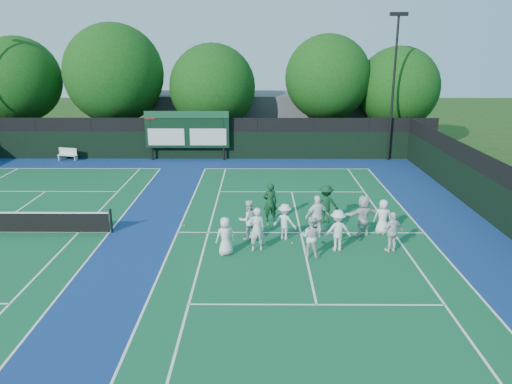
{
  "coord_description": "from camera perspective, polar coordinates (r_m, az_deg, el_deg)",
  "views": [
    {
      "loc": [
        -1.86,
        -19.72,
        8.02
      ],
      "look_at": [
        -2.0,
        3.0,
        1.3
      ],
      "focal_mm": 35.0,
      "sensor_mm": 36.0,
      "label": 1
    }
  ],
  "objects": [
    {
      "name": "player_back_4",
      "position": [
        22.56,
        14.29,
        -2.77
      ],
      "size": [
        0.83,
        0.6,
        1.56
      ],
      "primitive_type": "imported",
      "rotation": [
        0.0,
        0.0,
        2.99
      ],
      "color": "white",
      "rests_on": "ground"
    },
    {
      "name": "ground",
      "position": [
        21.37,
        5.35,
        -5.64
      ],
      "size": [
        120.0,
        120.0,
        0.0
      ],
      "primitive_type": "plane",
      "color": "#1D3C10",
      "rests_on": "ground"
    },
    {
      "name": "tennis_ball_4",
      "position": [
        23.14,
        1.35,
        -3.71
      ],
      "size": [
        0.07,
        0.07,
        0.07
      ],
      "primitive_type": "sphere",
      "color": "#CEE11A",
      "rests_on": "ground"
    },
    {
      "name": "tennis_ball_3",
      "position": [
        23.19,
        -8.2,
        -3.84
      ],
      "size": [
        0.07,
        0.07,
        0.07
      ],
      "primitive_type": "sphere",
      "color": "#CEE11A",
      "rests_on": "ground"
    },
    {
      "name": "player_front_3",
      "position": [
        20.36,
        9.31,
        -4.34
      ],
      "size": [
        1.19,
        0.8,
        1.71
      ],
      "primitive_type": "imported",
      "rotation": [
        0.0,
        0.0,
        3.3
      ],
      "color": "white",
      "rests_on": "ground"
    },
    {
      "name": "tennis_ball_1",
      "position": [
        23.24,
        7.01,
        -3.75
      ],
      "size": [
        0.07,
        0.07,
        0.07
      ],
      "primitive_type": "sphere",
      "color": "#CEE11A",
      "rests_on": "ground"
    },
    {
      "name": "player_back_0",
      "position": [
        21.25,
        -0.89,
        -3.19
      ],
      "size": [
        1.03,
        0.94,
        1.73
      ],
      "primitive_type": "imported",
      "rotation": [
        0.0,
        0.0,
        3.55
      ],
      "color": "white",
      "rests_on": "ground"
    },
    {
      "name": "court_apron",
      "position": [
        22.6,
        -10.26,
        -4.58
      ],
      "size": [
        34.0,
        32.0,
        0.01
      ],
      "primitive_type": "cube",
      "color": "navy",
      "rests_on": "ground"
    },
    {
      "name": "coach_left",
      "position": [
        23.35,
        1.62,
        -1.21
      ],
      "size": [
        0.76,
        0.58,
        1.86
      ],
      "primitive_type": "imported",
      "rotation": [
        0.0,
        0.0,
        3.36
      ],
      "color": "#0F3A1D",
      "rests_on": "ground"
    },
    {
      "name": "player_front_1",
      "position": [
        20.05,
        0.08,
        -4.28
      ],
      "size": [
        0.74,
        0.56,
        1.83
      ],
      "primitive_type": "imported",
      "rotation": [
        0.0,
        0.0,
        3.33
      ],
      "color": "silver",
      "rests_on": "ground"
    },
    {
      "name": "tennis_ball_2",
      "position": [
        21.78,
        9.77,
        -5.29
      ],
      "size": [
        0.07,
        0.07,
        0.07
      ],
      "primitive_type": "sphere",
      "color": "#CEE11A",
      "rests_on": "ground"
    },
    {
      "name": "tree_d",
      "position": [
        39.75,
        8.4,
        12.56
      ],
      "size": [
        6.55,
        6.55,
        8.87
      ],
      "color": "black",
      "rests_on": "ground"
    },
    {
      "name": "player_back_2",
      "position": [
        21.64,
        7.0,
        -2.77
      ],
      "size": [
        1.18,
        0.8,
        1.86
      ],
      "primitive_type": "imported",
      "rotation": [
        0.0,
        0.0,
        3.49
      ],
      "color": "white",
      "rests_on": "ground"
    },
    {
      "name": "player_front_4",
      "position": [
        20.72,
        15.32,
        -4.42
      ],
      "size": [
        1.06,
        0.77,
        1.67
      ],
      "primitive_type": "imported",
      "rotation": [
        0.0,
        0.0,
        3.56
      ],
      "color": "white",
      "rests_on": "ground"
    },
    {
      "name": "coach_right",
      "position": [
        23.38,
        7.99,
        -1.38
      ],
      "size": [
        1.21,
        0.74,
        1.83
      ],
      "primitive_type": "imported",
      "rotation": [
        0.0,
        0.0,
        3.09
      ],
      "color": "#0F391D",
      "rests_on": "ground"
    },
    {
      "name": "tennis_ball_0",
      "position": [
        21.1,
        4.19,
        -5.81
      ],
      "size": [
        0.07,
        0.07,
        0.07
      ],
      "primitive_type": "sphere",
      "color": "#CEE11A",
      "rests_on": "ground"
    },
    {
      "name": "tree_e",
      "position": [
        40.91,
        16.1,
        11.15
      ],
      "size": [
        6.3,
        6.3,
        7.99
      ],
      "color": "black",
      "rests_on": "ground"
    },
    {
      "name": "player_back_3",
      "position": [
        22.12,
        12.13,
        -2.65
      ],
      "size": [
        1.77,
        1.1,
        1.82
      ],
      "primitive_type": "imported",
      "rotation": [
        0.0,
        0.0,
        3.5
      ],
      "color": "silver",
      "rests_on": "ground"
    },
    {
      "name": "divider_fence_right",
      "position": [
        24.32,
        26.86,
        -1.25
      ],
      "size": [
        0.08,
        32.0,
        3.0
      ],
      "color": "black",
      "rests_on": "ground"
    },
    {
      "name": "back_fence",
      "position": [
        36.57,
        -6.18,
        5.88
      ],
      "size": [
        34.0,
        0.08,
        3.0
      ],
      "color": "black",
      "rests_on": "ground"
    },
    {
      "name": "scoreboard",
      "position": [
        36.15,
        -7.9,
        7.04
      ],
      "size": [
        6.0,
        0.21,
        3.55
      ],
      "color": "black",
      "rests_on": "ground"
    },
    {
      "name": "bench",
      "position": [
        38.44,
        -20.71,
        4.11
      ],
      "size": [
        1.49,
        0.74,
        0.91
      ],
      "color": "silver",
      "rests_on": "ground"
    },
    {
      "name": "near_court",
      "position": [
        22.29,
        5.13,
        -4.65
      ],
      "size": [
        11.05,
        23.85,
        0.01
      ],
      "color": "#11542F",
      "rests_on": "ground"
    },
    {
      "name": "light_pole_right",
      "position": [
        36.68,
        15.56,
        13.21
      ],
      "size": [
        1.2,
        0.3,
        10.12
      ],
      "color": "black",
      "rests_on": "ground"
    },
    {
      "name": "player_back_1",
      "position": [
        21.28,
        3.31,
        -3.41
      ],
      "size": [
        1.17,
        0.94,
        1.58
      ],
      "primitive_type": "imported",
      "rotation": [
        0.0,
        0.0,
        2.73
      ],
      "color": "white",
      "rests_on": "ground"
    },
    {
      "name": "clubhouse",
      "position": [
        44.13,
        0.17,
        8.63
      ],
      "size": [
        18.0,
        6.0,
        4.0
      ],
      "primitive_type": "cube",
      "color": "#535358",
      "rests_on": "ground"
    },
    {
      "name": "tree_b",
      "position": [
        40.88,
        -15.67,
        12.62
      ],
      "size": [
        7.6,
        7.6,
        9.69
      ],
      "color": "black",
      "rests_on": "ground"
    },
    {
      "name": "player_front_2",
      "position": [
        19.65,
        6.31,
        -5.09
      ],
      "size": [
        0.98,
        0.88,
        1.66
      ],
      "primitive_type": "imported",
      "rotation": [
        0.0,
        0.0,
        2.77
      ],
      "color": "silver",
      "rests_on": "ground"
    },
    {
      "name": "tennis_ball_5",
      "position": [
        22.38,
        10.32,
        -4.71
      ],
      "size": [
        0.07,
        0.07,
        0.07
      ],
      "primitive_type": "sphere",
      "color": "#CEE11A",
      "rests_on": "ground"
    },
    {
      "name": "tree_a",
      "position": [
        43.51,
        -25.3,
        11.32
      ],
      "size": [
        6.56,
        6.56,
        8.72
      ],
      "color": "black",
      "rests_on": "ground"
    },
    {
      "name": "tree_c",
      "position": [
        39.59,
        -4.76,
        11.63
      ],
      "size": [
        6.63,
        6.63,
        8.21
      ],
      "color": "black",
      "rests_on": "ground"
    },
    {
      "name": "player_front_0",
      "position": [
        19.75,
        -3.53,
        -5.06
      ],
      "size": [
        0.89,
        0.75,
        1.56
      ],
      "primitive_type": "imported",
      "rotation": [
        0.0,
        0.0,
        3.53
      ],
      "color": "white",
      "rests_on": "ground"
    }
  ]
}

